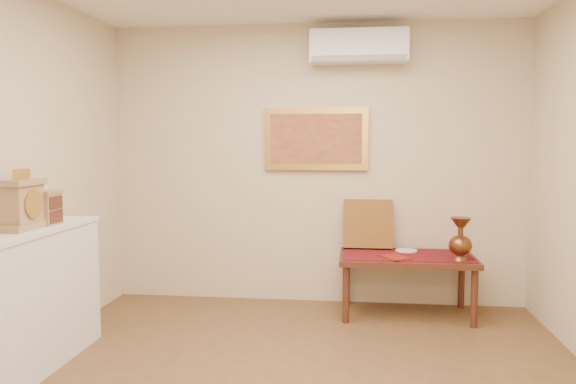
# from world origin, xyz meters

# --- Properties ---
(wall_back) EXTENTS (4.00, 0.02, 2.70)m
(wall_back) POSITION_xyz_m (0.00, 2.25, 1.35)
(wall_back) COLOR beige
(wall_back) RESTS_ON ground
(wall_front) EXTENTS (4.00, 0.02, 2.70)m
(wall_front) POSITION_xyz_m (0.00, -2.25, 1.35)
(wall_front) COLOR beige
(wall_front) RESTS_ON ground
(table_cloth) EXTENTS (1.14, 0.59, 0.01)m
(table_cloth) POSITION_xyz_m (0.85, 1.88, 0.55)
(table_cloth) COLOR maroon
(table_cloth) RESTS_ON low_table
(brass_urn_tall) EXTENTS (0.20, 0.20, 0.45)m
(brass_urn_tall) POSITION_xyz_m (1.28, 1.69, 0.78)
(brass_urn_tall) COLOR brown
(brass_urn_tall) RESTS_ON table_cloth
(plate) EXTENTS (0.20, 0.20, 0.01)m
(plate) POSITION_xyz_m (0.86, 2.03, 0.56)
(plate) COLOR white
(plate) RESTS_ON table_cloth
(menu) EXTENTS (0.28, 0.31, 0.01)m
(menu) POSITION_xyz_m (0.73, 1.71, 0.56)
(menu) COLOR maroon
(menu) RESTS_ON table_cloth
(cushion) EXTENTS (0.46, 0.19, 0.47)m
(cushion) POSITION_xyz_m (0.50, 2.16, 0.79)
(cushion) COLOR #5F2513
(cushion) RESTS_ON table_cloth
(display_ledge) EXTENTS (0.37, 2.02, 0.98)m
(display_ledge) POSITION_xyz_m (-1.82, 0.00, 0.49)
(display_ledge) COLOR silver
(display_ledge) RESTS_ON floor
(mantel_clock) EXTENTS (0.17, 0.36, 0.41)m
(mantel_clock) POSITION_xyz_m (-1.83, 0.29, 1.15)
(mantel_clock) COLOR #A37F54
(mantel_clock) RESTS_ON display_ledge
(wooden_chest) EXTENTS (0.16, 0.21, 0.24)m
(wooden_chest) POSITION_xyz_m (-1.80, 0.53, 1.10)
(wooden_chest) COLOR #A37F54
(wooden_chest) RESTS_ON display_ledge
(low_table) EXTENTS (1.20, 0.70, 0.55)m
(low_table) POSITION_xyz_m (0.85, 1.88, 0.48)
(low_table) COLOR #4E2417
(low_table) RESTS_ON floor
(painting) EXTENTS (1.00, 0.06, 0.60)m
(painting) POSITION_xyz_m (0.00, 2.22, 1.60)
(painting) COLOR gold
(painting) RESTS_ON wall_back
(ac_unit) EXTENTS (0.90, 0.25, 0.30)m
(ac_unit) POSITION_xyz_m (0.40, 2.12, 2.45)
(ac_unit) COLOR white
(ac_unit) RESTS_ON wall_back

